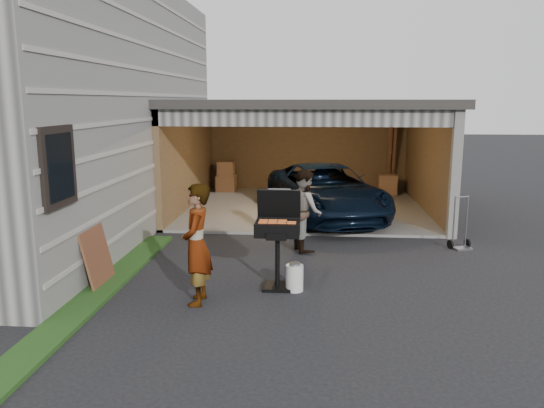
{
  "coord_description": "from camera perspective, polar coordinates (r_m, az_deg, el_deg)",
  "views": [
    {
      "loc": [
        0.98,
        -7.65,
        2.88
      ],
      "look_at": [
        0.27,
        1.16,
        1.15
      ],
      "focal_mm": 35.0,
      "sensor_mm": 36.0,
      "label": 1
    }
  ],
  "objects": [
    {
      "name": "woman",
      "position": [
        7.61,
        -8.1,
        -4.33
      ],
      "size": [
        0.45,
        0.66,
        1.75
      ],
      "primitive_type": "imported",
      "rotation": [
        0.0,
        0.0,
        -1.52
      ],
      "color": "#AFC1DC",
      "rests_on": "ground"
    },
    {
      "name": "ground",
      "position": [
        8.23,
        -2.53,
        -9.41
      ],
      "size": [
        80.0,
        80.0,
        0.0
      ],
      "primitive_type": "plane",
      "color": "black",
      "rests_on": "ground"
    },
    {
      "name": "hand_truck",
      "position": [
        11.12,
        19.62,
        -3.52
      ],
      "size": [
        0.47,
        0.43,
        1.05
      ],
      "rotation": [
        0.0,
        0.0,
        0.36
      ],
      "color": "slate",
      "rests_on": "ground"
    },
    {
      "name": "propane_tank",
      "position": [
        8.22,
        2.44,
        -7.95
      ],
      "size": [
        0.34,
        0.34,
        0.41
      ],
      "primitive_type": "cylinder",
      "rotation": [
        0.0,
        0.0,
        0.33
      ],
      "color": "white",
      "rests_on": "ground"
    },
    {
      "name": "man",
      "position": [
        10.26,
        3.54,
        -0.66
      ],
      "size": [
        0.83,
        0.93,
        1.59
      ],
      "primitive_type": "imported",
      "rotation": [
        0.0,
        0.0,
        1.92
      ],
      "color": "#45251B",
      "rests_on": "ground"
    },
    {
      "name": "minivan",
      "position": [
        13.05,
        5.78,
        1.13
      ],
      "size": [
        3.35,
        5.03,
        1.28
      ],
      "primitive_type": "imported",
      "rotation": [
        0.0,
        0.0,
        0.29
      ],
      "color": "black",
      "rests_on": "ground"
    },
    {
      "name": "bbq_grill",
      "position": [
        8.15,
        0.62,
        -2.98
      ],
      "size": [
        0.68,
        0.6,
        1.52
      ],
      "color": "black",
      "rests_on": "ground"
    },
    {
      "name": "plywood_panel",
      "position": [
        8.79,
        -18.26,
        -5.46
      ],
      "size": [
        0.23,
        0.84,
        0.92
      ],
      "primitive_type": "cube",
      "rotation": [
        0.0,
        -0.21,
        0.0
      ],
      "color": "#5A2D1E",
      "rests_on": "ground"
    },
    {
      "name": "garage",
      "position": [
        14.48,
        3.8,
        7.04
      ],
      "size": [
        6.8,
        6.3,
        2.9
      ],
      "color": "#605E59",
      "rests_on": "ground"
    },
    {
      "name": "groundcover_strip",
      "position": [
        7.92,
        -20.15,
        -10.72
      ],
      "size": [
        0.5,
        8.0,
        0.06
      ],
      "primitive_type": "cube",
      "color": "#193814",
      "rests_on": "ground"
    },
    {
      "name": "house",
      "position": [
        13.58,
        -26.67,
        9.37
      ],
      "size": [
        7.0,
        11.0,
        5.5
      ],
      "primitive_type": "cube",
      "color": "#474744",
      "rests_on": "ground"
    }
  ]
}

